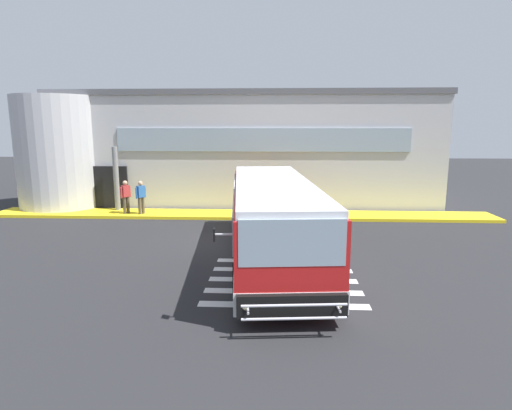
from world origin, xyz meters
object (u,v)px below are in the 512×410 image
(passenger_near_column, at_px, (125,195))
(bus_main_foreground, at_px, (273,221))
(entry_support_column, at_px, (116,179))
(safety_bollard_yellow, at_px, (275,213))
(passenger_by_doorway, at_px, (141,196))

(passenger_near_column, bearing_deg, bus_main_foreground, -41.41)
(entry_support_column, relative_size, safety_bollard_yellow, 3.68)
(passenger_near_column, distance_m, passenger_by_doorway, 0.83)
(passenger_near_column, relative_size, safety_bollard_yellow, 1.86)
(entry_support_column, xyz_separation_m, safety_bollard_yellow, (8.30, -1.80, -1.36))
(bus_main_foreground, bearing_deg, safety_bollard_yellow, 89.64)
(entry_support_column, bearing_deg, passenger_by_doorway, -32.46)
(passenger_near_column, distance_m, safety_bollard_yellow, 7.60)
(entry_support_column, relative_size, passenger_near_column, 1.98)
(passenger_by_doorway, xyz_separation_m, safety_bollard_yellow, (6.70, -0.78, -0.63))
(passenger_near_column, xyz_separation_m, safety_bollard_yellow, (7.52, -0.88, -0.66))
(passenger_by_doorway, distance_m, safety_bollard_yellow, 6.77)
(passenger_near_column, height_order, passenger_by_doorway, same)
(safety_bollard_yellow, bearing_deg, passenger_by_doorway, 173.34)
(safety_bollard_yellow, bearing_deg, passenger_near_column, 173.33)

